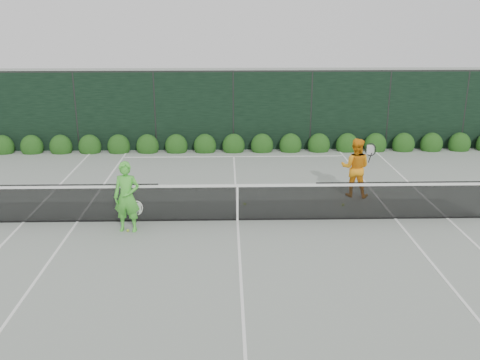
{
  "coord_description": "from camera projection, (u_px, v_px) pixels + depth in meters",
  "views": [
    {
      "loc": [
        -0.27,
        -12.87,
        5.13
      ],
      "look_at": [
        0.07,
        0.3,
        1.0
      ],
      "focal_mm": 40.0,
      "sensor_mm": 36.0,
      "label": 1
    }
  ],
  "objects": [
    {
      "name": "windscreen_fence",
      "position": [
        240.0,
        200.0,
        10.78
      ],
      "size": [
        32.0,
        21.07,
        3.06
      ],
      "color": "black",
      "rests_on": "ground"
    },
    {
      "name": "player_woman",
      "position": [
        127.0,
        197.0,
        12.92
      ],
      "size": [
        0.69,
        0.47,
        1.75
      ],
      "rotation": [
        0.0,
        0.0,
        -0.09
      ],
      "color": "#4EC63A",
      "rests_on": "ground"
    },
    {
      "name": "hedge_row",
      "position": [
        234.0,
        146.0,
        20.56
      ],
      "size": [
        31.66,
        0.65,
        0.94
      ],
      "color": "#133B10",
      "rests_on": "ground"
    },
    {
      "name": "court_lines",
      "position": [
        237.0,
        220.0,
        13.81
      ],
      "size": [
        11.03,
        23.83,
        0.01
      ],
      "color": "white",
      "rests_on": "ground"
    },
    {
      "name": "ground",
      "position": [
        237.0,
        220.0,
        13.82
      ],
      "size": [
        80.0,
        80.0,
        0.0
      ],
      "primitive_type": "plane",
      "color": "gray",
      "rests_on": "ground"
    },
    {
      "name": "tennis_net",
      "position": [
        236.0,
        201.0,
        13.66
      ],
      "size": [
        12.9,
        0.1,
        1.07
      ],
      "color": "black",
      "rests_on": "ground"
    },
    {
      "name": "player_man",
      "position": [
        355.0,
        168.0,
        15.41
      ],
      "size": [
        1.0,
        0.88,
        1.72
      ],
      "rotation": [
        0.0,
        0.0,
        2.83
      ],
      "color": "#FF9B15",
      "rests_on": "ground"
    },
    {
      "name": "tennis_balls",
      "position": [
        243.0,
        212.0,
        14.27
      ],
      "size": [
        5.73,
        1.89,
        0.07
      ],
      "color": "#AFD930",
      "rests_on": "ground"
    }
  ]
}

